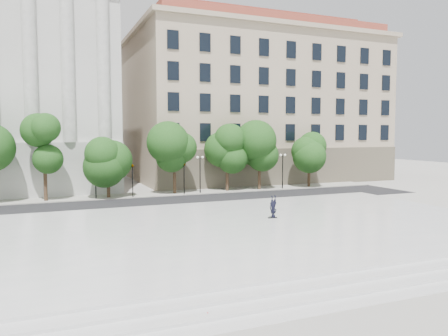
{
  "coord_description": "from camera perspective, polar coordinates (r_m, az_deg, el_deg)",
  "views": [
    {
      "loc": [
        -10.29,
        -24.45,
        6.86
      ],
      "look_at": [
        3.91,
        10.0,
        3.96
      ],
      "focal_mm": 35.0,
      "sensor_mm": 36.0,
      "label": 1
    }
  ],
  "objects": [
    {
      "name": "person_lying",
      "position": [
        33.81,
        6.45,
        -6.11
      ],
      "size": [
        0.83,
        1.8,
        0.47
      ],
      "primitive_type": "imported",
      "rotation": [
        -1.54,
        0.0,
        0.12
      ],
      "color": "black",
      "rests_on": "plaza"
    },
    {
      "name": "street_trees",
      "position": [
        48.8,
        -10.39,
        2.26
      ],
      "size": [
        47.94,
        4.93,
        8.09
      ],
      "color": "#382619",
      "rests_on": "ground"
    },
    {
      "name": "far_sidewalk",
      "position": [
        50.0,
        -10.33,
        -3.45
      ],
      "size": [
        60.0,
        4.0,
        0.12
      ],
      "primitive_type": "cube",
      "color": "#ABAA9E",
      "rests_on": "ground"
    },
    {
      "name": "building_east",
      "position": [
        70.36,
        3.17,
        7.93
      ],
      "size": [
        36.0,
        26.15,
        23.0
      ],
      "color": "tan",
      "rests_on": "ground"
    },
    {
      "name": "skateboard",
      "position": [
        33.77,
        6.35,
        -6.46
      ],
      "size": [
        0.71,
        0.22,
        0.07
      ],
      "primitive_type": "cube",
      "rotation": [
        0.0,
        0.0,
        -0.06
      ],
      "color": "black",
      "rests_on": "plaza"
    },
    {
      "name": "street",
      "position": [
        44.21,
        -8.69,
        -4.52
      ],
      "size": [
        60.0,
        8.0,
        0.02
      ],
      "primitive_type": "cube",
      "color": "black",
      "rests_on": "ground"
    },
    {
      "name": "ground",
      "position": [
        27.4,
        0.42,
        -10.05
      ],
      "size": [
        160.0,
        160.0,
        0.0
      ],
      "primitive_type": "plane",
      "color": "#ABAAA2",
      "rests_on": "ground"
    },
    {
      "name": "plaza",
      "position": [
        30.06,
        -1.82,
        -8.31
      ],
      "size": [
        44.0,
        22.0,
        0.45
      ],
      "primitive_type": "cube",
      "color": "silver",
      "rests_on": "ground"
    },
    {
      "name": "plaza_steps",
      "position": [
        19.82,
        10.83,
        -15.51
      ],
      "size": [
        44.0,
        3.0,
        0.3
      ],
      "color": "silver",
      "rests_on": "ground"
    },
    {
      "name": "traffic_light_west",
      "position": [
        47.65,
        -11.89,
        0.55
      ],
      "size": [
        0.92,
        1.78,
        4.21
      ],
      "color": "black",
      "rests_on": "ground"
    },
    {
      "name": "lamp_posts",
      "position": [
        48.35,
        -9.89,
        -0.26
      ],
      "size": [
        36.28,
        0.28,
        4.43
      ],
      "color": "black",
      "rests_on": "ground"
    },
    {
      "name": "traffic_light_east",
      "position": [
        49.03,
        -5.25,
        0.7
      ],
      "size": [
        0.65,
        1.72,
        4.18
      ],
      "color": "black",
      "rests_on": "ground"
    }
  ]
}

